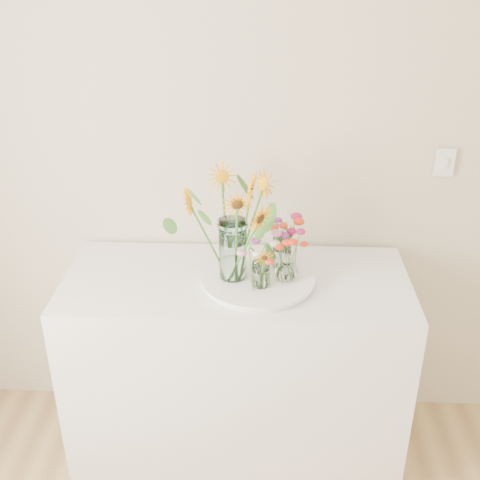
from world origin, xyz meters
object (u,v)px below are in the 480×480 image
at_px(small_vase_a, 260,274).
at_px(tray, 258,280).
at_px(counter, 237,367).
at_px(small_vase_b, 287,265).
at_px(small_vase_c, 282,253).
at_px(mason_jar, 233,250).

bearing_deg(small_vase_a, tray, 98.37).
height_order(counter, small_vase_a, small_vase_a).
height_order(small_vase_b, small_vase_c, same).
bearing_deg(small_vase_c, small_vase_b, -79.88).
bearing_deg(counter, tray, -19.68).
xyz_separation_m(tray, small_vase_b, (0.11, -0.01, 0.08)).
distance_m(counter, tray, 0.47).
distance_m(small_vase_a, small_vase_b, 0.12).
distance_m(mason_jar, small_vase_c, 0.22).
height_order(counter, tray, tray).
xyz_separation_m(tray, mason_jar, (-0.10, -0.00, 0.14)).
xyz_separation_m(counter, small_vase_c, (0.18, 0.06, 0.54)).
height_order(counter, small_vase_b, small_vase_b).
bearing_deg(small_vase_c, counter, -160.93).
distance_m(tray, mason_jar, 0.17).
bearing_deg(small_vase_b, mason_jar, 177.58).
xyz_separation_m(counter, tray, (0.09, -0.03, 0.46)).
relative_size(counter, mason_jar, 5.60).
bearing_deg(tray, small_vase_a, -81.63).
relative_size(counter, small_vase_c, 10.76).
distance_m(counter, small_vase_b, 0.58).
bearing_deg(tray, small_vase_c, 45.11).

